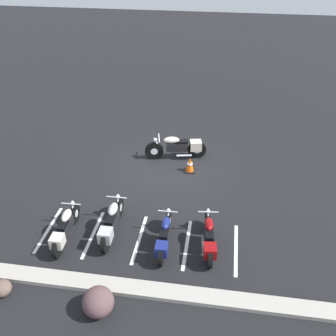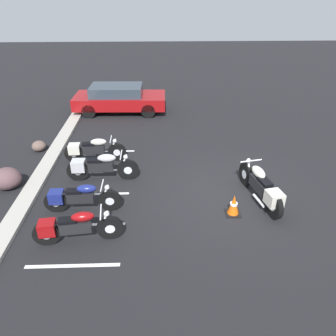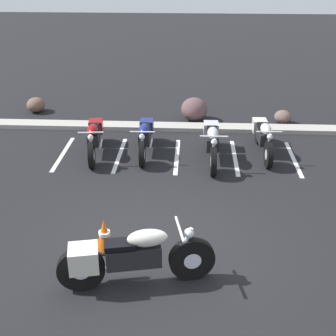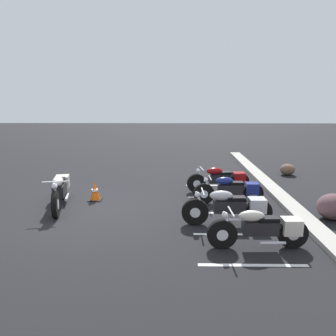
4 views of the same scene
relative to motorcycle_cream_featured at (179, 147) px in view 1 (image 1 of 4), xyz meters
The scene contains 15 objects.
ground 1.05m from the motorcycle_cream_featured, 68.10° to the left, with size 60.00×60.00×0.00m, color black.
motorcycle_cream_featured is the anchor object (origin of this frame).
parked_bike_0 5.13m from the motorcycle_cream_featured, 106.92° to the left, with size 0.63×2.11×0.83m.
parked_bike_1 5.05m from the motorcycle_cream_featured, 92.83° to the left, with size 0.58×2.08×0.82m.
parked_bike_2 4.94m from the motorcycle_cream_featured, 73.61° to the left, with size 0.63×2.25×0.88m.
parked_bike_3 5.82m from the motorcycle_cream_featured, 62.70° to the left, with size 0.60×2.13×0.84m.
concrete_curb 6.70m from the motorcycle_cream_featured, 87.05° to the left, with size 18.00×0.50×0.12m, color #A8A399.
landscape_rock_0 8.12m from the motorcycle_cream_featured, 64.17° to the left, with size 0.51×0.48×0.39m, color brown.
landscape_rock_2 7.50m from the motorcycle_cream_featured, 82.60° to the left, with size 0.76×0.83×0.68m, color brown.
traffic_cone 1.06m from the motorcycle_cream_featured, 121.31° to the left, with size 0.40×0.40×0.59m.
stall_line_0 5.36m from the motorcycle_cream_featured, 115.47° to the left, with size 0.10×2.10×0.00m, color white.
stall_line_1 4.92m from the motorcycle_cream_featured, 100.25° to the left, with size 0.10×2.10×0.00m, color white.
stall_line_2 4.87m from the motorcycle_cream_featured, 83.47° to the left, with size 0.10×2.10×0.00m, color white.
stall_line_3 5.23m from the motorcycle_cream_featured, 67.71° to the left, with size 0.10×2.10×0.00m, color white.
stall_line_4 5.91m from the motorcycle_cream_featured, 54.80° to the left, with size 0.10×2.10×0.00m, color white.
Camera 1 is at (-1.96, 12.42, 8.04)m, focal length 42.00 mm.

